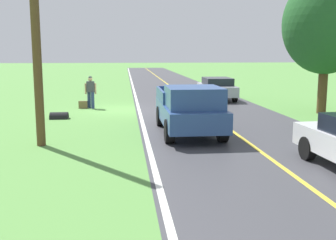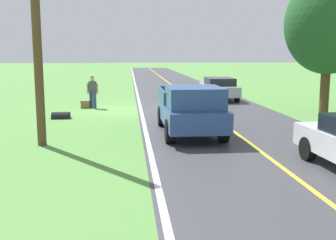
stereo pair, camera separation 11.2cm
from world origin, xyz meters
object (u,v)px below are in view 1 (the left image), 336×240
Objects in this scene: pickup_truck_passing at (190,108)px; utility_pole_roadside at (35,22)px; hitchhiker_walking at (91,90)px; suitcase_carried at (83,105)px; sedan_near_oncoming at (217,88)px; tree_far_side_near at (326,24)px.

pickup_truck_passing is 0.69× the size of utility_pole_roadside.
hitchhiker_walking is 9.51m from utility_pole_roadside.
hitchhiker_walking is at bearing 100.86° from suitcase_carried.
utility_pole_roadside reaches higher than pickup_truck_passing.
suitcase_carried is at bearing 22.56° from sedan_near_oncoming.
hitchhiker_walking is 3.80× the size of suitcase_carried.
tree_far_side_near is (-7.33, -4.50, 3.35)m from pickup_truck_passing.
utility_pole_roadside is (0.90, 9.00, 2.93)m from hitchhiker_walking.
sedan_near_oncoming is at bearing -156.74° from hitchhiker_walking.
pickup_truck_passing is (-4.18, 7.65, -0.01)m from hitchhiker_walking.
suitcase_carried is 12.99m from tree_far_side_near.
suitcase_carried is 9.68m from utility_pole_roadside.
tree_far_side_near reaches higher than pickup_truck_passing.
hitchhiker_walking is 8.72m from pickup_truck_passing.
utility_pole_roadside is at bearing 25.24° from tree_far_side_near.
sedan_near_oncoming is 0.57× the size of utility_pole_roadside.
hitchhiker_walking is 0.32× the size of pickup_truck_passing.
pickup_truck_passing is at bearing 72.28° from sedan_near_oncoming.
suitcase_carried is 0.07× the size of tree_far_side_near.
hitchhiker_walking reaches higher than sedan_near_oncoming.
hitchhiker_walking is at bearing -61.37° from pickup_truck_passing.
utility_pole_roadside reaches higher than hitchhiker_walking.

